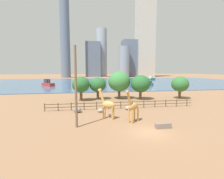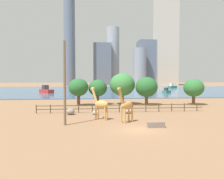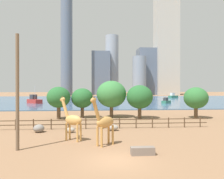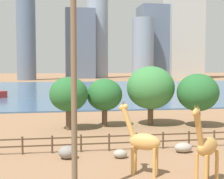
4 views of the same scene
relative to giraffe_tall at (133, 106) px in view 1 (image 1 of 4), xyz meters
The scene contains 24 objects.
ground_plane 76.06m from the giraffe_tall, 89.51° to the left, with size 400.00×400.00×0.00m, color #8C6647.
harbor_water 73.05m from the giraffe_tall, 89.49° to the left, with size 180.00×86.00×0.20m, color #3D6084.
giraffe_tall is the anchor object (origin of this frame).
giraffe_companion 3.63m from the giraffe_tall, 144.32° to the left, with size 2.48×1.81×4.29m.
utility_pole 7.57m from the giraffe_tall, behind, with size 0.28×0.28×9.42m, color brown.
boulder_near_fence 9.71m from the giraffe_tall, 138.08° to the left, with size 1.22×1.19×0.89m, color gray.
boulder_by_pole 7.02m from the giraffe_tall, 78.59° to the left, with size 1.33×0.96×0.72m, color gray.
boulder_small 7.12m from the giraffe_tall, 120.59° to the left, with size 0.98×0.80×0.60m, color gray.
feeding_trough 4.38m from the giraffe_tall, 46.45° to the right, with size 1.80×0.60×0.60m, color #72665B.
enclosure_fence 8.14m from the giraffe_tall, 86.68° to the left, with size 26.12×0.14×1.30m.
tree_left_large 18.53m from the giraffe_tall, 83.24° to the left, with size 5.08×5.08×6.32m.
tree_center_broad 22.79m from the giraffe_tall, 44.82° to the left, with size 3.95×3.95×5.19m.
tree_right_tall 18.56m from the giraffe_tall, 98.71° to the left, with size 3.70×3.70×5.02m.
tree_left_small 17.86m from the giraffe_tall, 67.88° to the left, with size 4.33×4.33×5.55m.
tree_right_small 18.34m from the giraffe_tall, 111.05° to the left, with size 3.80×3.80×5.27m.
boat_ferry 57.00m from the giraffe_tall, 110.57° to the left, with size 5.88×6.33×5.73m.
boat_tug 54.20m from the giraffe_tall, 65.58° to the left, with size 4.00×4.22×1.89m.
boat_barge 96.90m from the giraffe_tall, 66.03° to the left, with size 5.93×5.01×2.54m.
skyline_tower_needle 157.35m from the giraffe_tall, 88.20° to the left, with size 14.56×11.03×34.48m, color slate.
skyline_block_central 160.50m from the giraffe_tall, 69.22° to the left, with size 16.76×13.67×84.84m, color #B7B2A8.
skyline_tower_glass 140.82m from the giraffe_tall, 76.73° to the left, with size 9.93×9.93×28.09m, color gray.
skyline_block_left 163.39m from the giraffe_tall, 84.90° to the left, with size 10.94×10.94×48.75m, color #939EAD.
skyline_block_right 146.76m from the giraffe_tall, 98.20° to the left, with size 8.32×8.32×87.76m, color slate.
skyline_tower_short 155.36m from the giraffe_tall, 74.04° to the left, with size 17.92×14.90×35.66m, color slate.
Camera 1 is at (-7.00, -17.09, 6.65)m, focal length 28.00 mm.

